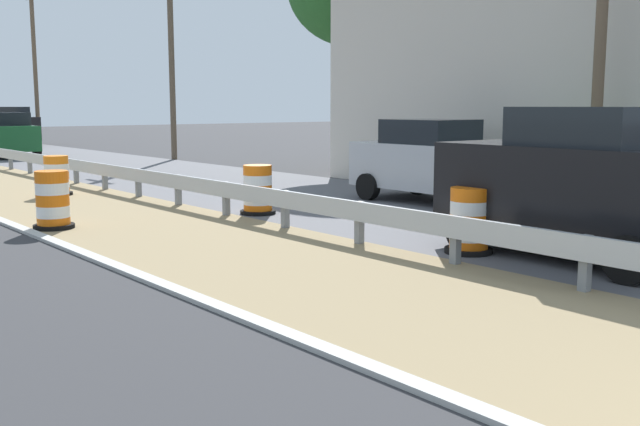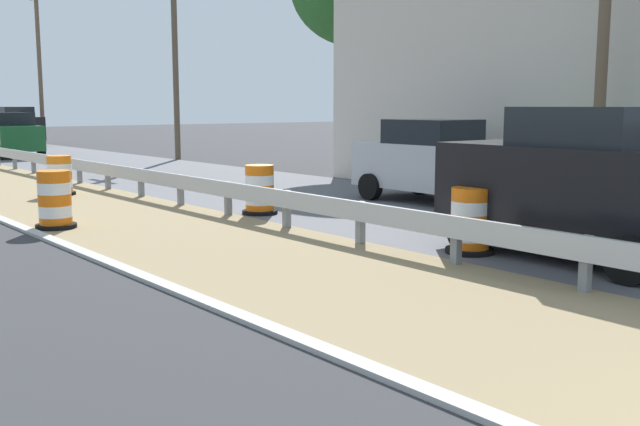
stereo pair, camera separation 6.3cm
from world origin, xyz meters
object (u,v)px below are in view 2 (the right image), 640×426
at_px(traffic_barrel_mid, 260,192).
at_px(car_trailing_near_lane, 16,126).
at_px(traffic_barrel_farther, 60,177).
at_px(car_trailing_far_lane, 9,135).
at_px(utility_pole_far, 40,65).
at_px(car_lead_near_lane, 581,184).
at_px(traffic_barrel_far, 55,202).
at_px(car_mid_far_lane, 436,161).
at_px(utility_pole_mid, 175,58).
at_px(traffic_barrel_close, 470,224).

relative_size(traffic_barrel_mid, car_trailing_near_lane, 0.24).
height_order(traffic_barrel_farther, car_trailing_far_lane, car_trailing_far_lane).
xyz_separation_m(traffic_barrel_mid, utility_pole_far, (6.10, 31.43, 4.14)).
bearing_deg(utility_pole_far, traffic_barrel_mid, -100.99).
relative_size(traffic_barrel_mid, utility_pole_far, 0.12).
distance_m(car_trailing_far_lane, utility_pole_far, 11.94).
xyz_separation_m(car_trailing_near_lane, utility_pole_far, (1.74, 0.66, 3.52)).
relative_size(traffic_barrel_mid, car_lead_near_lane, 0.25).
xyz_separation_m(traffic_barrel_far, utility_pole_far, (10.06, 30.54, 4.12)).
distance_m(car_lead_near_lane, car_mid_far_lane, 6.51).
height_order(utility_pole_mid, utility_pole_far, utility_pole_far).
xyz_separation_m(car_trailing_near_lane, car_mid_far_lane, (-0.09, -31.83, -0.12)).
distance_m(traffic_barrel_mid, traffic_barrel_farther, 6.28).
distance_m(utility_pole_mid, utility_pole_far, 16.21).
distance_m(traffic_barrel_far, car_mid_far_lane, 8.47).
bearing_deg(utility_pole_far, car_trailing_far_lane, -115.58).
bearing_deg(traffic_barrel_close, car_lead_near_lane, -54.00).
height_order(traffic_barrel_close, traffic_barrel_farther, traffic_barrel_close).
bearing_deg(car_trailing_near_lane, traffic_barrel_farther, -16.49).
height_order(car_lead_near_lane, car_mid_far_lane, car_lead_near_lane).
distance_m(traffic_barrel_close, traffic_barrel_mid, 5.45).
bearing_deg(traffic_barrel_close, traffic_barrel_mid, 91.74).
height_order(traffic_barrel_mid, utility_pole_far, utility_pole_far).
height_order(car_trailing_near_lane, utility_pole_mid, utility_pole_mid).
bearing_deg(car_trailing_far_lane, traffic_barrel_farther, 168.91).
relative_size(car_trailing_near_lane, utility_pole_far, 0.48).
xyz_separation_m(traffic_barrel_close, car_trailing_near_lane, (4.19, 36.23, 0.63)).
height_order(car_lead_near_lane, car_trailing_far_lane, car_lead_near_lane).
distance_m(traffic_barrel_mid, utility_pole_far, 32.29).
relative_size(traffic_barrel_farther, utility_pole_mid, 0.12).
xyz_separation_m(car_lead_near_lane, utility_pole_far, (5.00, 38.17, 3.49)).
height_order(traffic_barrel_mid, utility_pole_mid, utility_pole_mid).
relative_size(traffic_barrel_farther, car_trailing_near_lane, 0.24).
bearing_deg(traffic_barrel_mid, traffic_barrel_far, 167.29).
height_order(traffic_barrel_far, car_lead_near_lane, car_lead_near_lane).
bearing_deg(traffic_barrel_far, car_lead_near_lane, -56.44).
bearing_deg(utility_pole_mid, utility_pole_far, 90.55).
xyz_separation_m(traffic_barrel_mid, traffic_barrel_farther, (-2.07, 5.92, -0.01)).
xyz_separation_m(traffic_barrel_close, car_lead_near_lane, (0.93, -1.28, 0.66)).
xyz_separation_m(traffic_barrel_farther, utility_pole_mid, (8.33, 9.30, 3.75)).
xyz_separation_m(car_trailing_near_lane, car_trailing_far_lane, (-3.17, -9.60, -0.11)).
bearing_deg(utility_pole_far, utility_pole_mid, -89.45).
height_order(traffic_barrel_farther, car_mid_far_lane, car_mid_far_lane).
bearing_deg(utility_pole_mid, car_mid_far_lane, -96.97).
bearing_deg(car_trailing_near_lane, traffic_barrel_close, -8.59).
bearing_deg(car_lead_near_lane, car_mid_far_lane, -27.96).
xyz_separation_m(traffic_barrel_close, traffic_barrel_mid, (-0.17, 5.45, 0.01)).
relative_size(traffic_barrel_far, car_trailing_near_lane, 0.25).
bearing_deg(car_lead_near_lane, traffic_barrel_mid, 10.47).
relative_size(traffic_barrel_far, car_mid_far_lane, 0.27).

